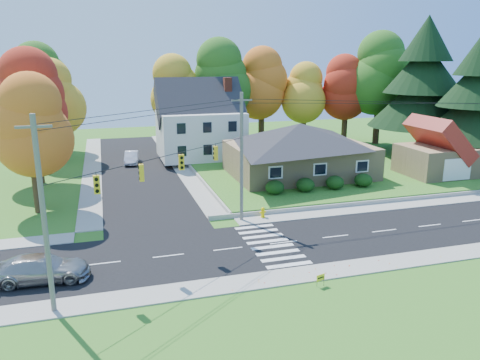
# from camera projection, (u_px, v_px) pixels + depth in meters

# --- Properties ---
(ground) EXTENTS (120.00, 120.00, 0.00)m
(ground) POSITION_uv_depth(u_px,v_px,m) (284.00, 243.00, 32.45)
(ground) COLOR #3D7923
(road_main) EXTENTS (90.00, 8.00, 0.02)m
(road_main) POSITION_uv_depth(u_px,v_px,m) (284.00, 243.00, 32.45)
(road_main) COLOR black
(road_main) RESTS_ON ground
(road_cross) EXTENTS (8.00, 44.00, 0.02)m
(road_cross) POSITION_uv_depth(u_px,v_px,m) (137.00, 168.00, 54.39)
(road_cross) COLOR black
(road_cross) RESTS_ON ground
(sidewalk_north) EXTENTS (90.00, 2.00, 0.08)m
(sidewalk_north) POSITION_uv_depth(u_px,v_px,m) (260.00, 219.00, 37.08)
(sidewalk_north) COLOR #9C9A90
(sidewalk_north) RESTS_ON ground
(sidewalk_south) EXTENTS (90.00, 2.00, 0.08)m
(sidewalk_south) POSITION_uv_depth(u_px,v_px,m) (315.00, 273.00, 27.81)
(sidewalk_south) COLOR #9C9A90
(sidewalk_south) RESTS_ON ground
(lawn) EXTENTS (30.00, 30.00, 0.50)m
(lawn) POSITION_uv_depth(u_px,v_px,m) (320.00, 164.00, 55.43)
(lawn) COLOR #3D7923
(lawn) RESTS_ON ground
(ranch_house) EXTENTS (14.60, 10.60, 5.40)m
(ranch_house) POSITION_uv_depth(u_px,v_px,m) (299.00, 149.00, 48.66)
(ranch_house) COLOR tan
(ranch_house) RESTS_ON lawn
(colonial_house) EXTENTS (10.40, 8.40, 9.60)m
(colonial_house) POSITION_uv_depth(u_px,v_px,m) (200.00, 124.00, 57.28)
(colonial_house) COLOR silver
(colonial_house) RESTS_ON lawn
(garage) EXTENTS (7.30, 6.30, 4.60)m
(garage) POSITION_uv_depth(u_px,v_px,m) (438.00, 152.00, 48.87)
(garage) COLOR tan
(garage) RESTS_ON lawn
(hedge_row) EXTENTS (10.70, 1.70, 1.27)m
(hedge_row) POSITION_uv_depth(u_px,v_px,m) (320.00, 184.00, 43.31)
(hedge_row) COLOR #163A10
(hedge_row) RESTS_ON lawn
(traffic_infrastructure) EXTENTS (38.10, 10.66, 10.00)m
(traffic_infrastructure) POSITION_uv_depth(u_px,v_px,m) (276.00, 166.00, 32.36)
(traffic_infrastructure) COLOR #666059
(traffic_infrastructure) RESTS_ON ground
(tree_lot_0) EXTENTS (6.72, 6.72, 12.51)m
(tree_lot_0) POSITION_uv_depth(u_px,v_px,m) (175.00, 90.00, 61.34)
(tree_lot_0) COLOR #3F2A19
(tree_lot_0) RESTS_ON lawn
(tree_lot_1) EXTENTS (7.84, 7.84, 14.60)m
(tree_lot_1) POSITION_uv_depth(u_px,v_px,m) (221.00, 80.00, 61.72)
(tree_lot_1) COLOR #3F2A19
(tree_lot_1) RESTS_ON lawn
(tree_lot_2) EXTENTS (7.28, 7.28, 13.56)m
(tree_lot_2) POSITION_uv_depth(u_px,v_px,m) (262.00, 84.00, 64.46)
(tree_lot_2) COLOR #3F2A19
(tree_lot_2) RESTS_ON lawn
(tree_lot_3) EXTENTS (6.16, 6.16, 11.47)m
(tree_lot_3) POSITION_uv_depth(u_px,v_px,m) (304.00, 93.00, 65.50)
(tree_lot_3) COLOR #3F2A19
(tree_lot_3) RESTS_ON lawn
(tree_lot_4) EXTENTS (6.72, 6.72, 12.51)m
(tree_lot_4) POSITION_uv_depth(u_px,v_px,m) (347.00, 88.00, 66.05)
(tree_lot_4) COLOR #3F2A19
(tree_lot_4) RESTS_ON lawn
(tree_lot_5) EXTENTS (8.40, 8.40, 15.64)m
(tree_lot_5) POSITION_uv_depth(u_px,v_px,m) (380.00, 74.00, 64.79)
(tree_lot_5) COLOR #3F2A19
(tree_lot_5) RESTS_ON lawn
(conifer_east_a) EXTENTS (12.80, 12.80, 16.96)m
(conifer_east_a) POSITION_uv_depth(u_px,v_px,m) (423.00, 83.00, 57.87)
(conifer_east_a) COLOR #3F2A19
(conifer_east_a) RESTS_ON lawn
(conifer_east_b) EXTENTS (11.20, 11.20, 14.84)m
(conifer_east_b) POSITION_uv_depth(u_px,v_px,m) (477.00, 97.00, 51.00)
(conifer_east_b) COLOR #3F2A19
(conifer_east_b) RESTS_ON lawn
(tree_west_0) EXTENTS (6.16, 6.16, 11.47)m
(tree_west_0) POSITION_uv_depth(u_px,v_px,m) (30.00, 126.00, 37.12)
(tree_west_0) COLOR #3F2A19
(tree_west_0) RESTS_ON ground
(tree_west_1) EXTENTS (7.28, 7.28, 13.56)m
(tree_west_1) POSITION_uv_depth(u_px,v_px,m) (32.00, 100.00, 45.79)
(tree_west_1) COLOR #3F2A19
(tree_west_1) RESTS_ON ground
(tree_west_2) EXTENTS (6.72, 6.72, 12.51)m
(tree_west_2) POSITION_uv_depth(u_px,v_px,m) (52.00, 98.00, 55.51)
(tree_west_2) COLOR #3F2A19
(tree_west_2) RESTS_ON ground
(tree_west_3) EXTENTS (7.84, 7.84, 14.60)m
(tree_west_3) POSITION_uv_depth(u_px,v_px,m) (41.00, 83.00, 62.06)
(tree_west_3) COLOR #3F2A19
(tree_west_3) RESTS_ON ground
(silver_sedan) EXTENTS (5.52, 2.59, 1.56)m
(silver_sedan) POSITION_uv_depth(u_px,v_px,m) (41.00, 268.00, 26.66)
(silver_sedan) COLOR #989899
(silver_sedan) RESTS_ON road_main
(white_car) EXTENTS (2.04, 4.56, 1.45)m
(white_car) POSITION_uv_depth(u_px,v_px,m) (131.00, 158.00, 56.48)
(white_car) COLOR silver
(white_car) RESTS_ON road_cross
(fire_hydrant) EXTENTS (0.52, 0.41, 0.92)m
(fire_hydrant) POSITION_uv_depth(u_px,v_px,m) (263.00, 213.00, 37.32)
(fire_hydrant) COLOR #EACC00
(fire_hydrant) RESTS_ON ground
(yard_sign) EXTENTS (0.56, 0.19, 0.72)m
(yard_sign) POSITION_uv_depth(u_px,v_px,m) (321.00, 278.00, 26.16)
(yard_sign) COLOR black
(yard_sign) RESTS_ON ground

